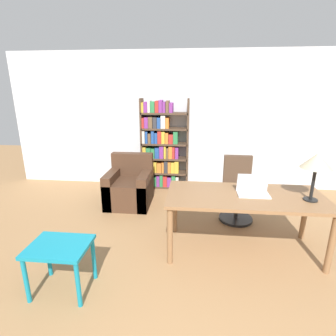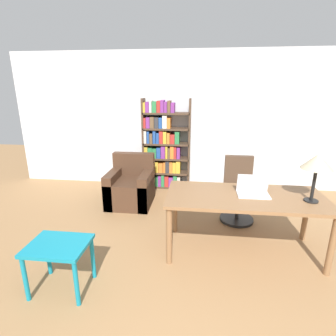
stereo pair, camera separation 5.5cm
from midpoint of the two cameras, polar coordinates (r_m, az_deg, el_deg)
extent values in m
cube|color=silver|center=(5.36, 7.81, 9.97)|extent=(8.00, 0.06, 2.70)
cube|color=olive|center=(3.31, 16.01, -5.97)|extent=(1.88, 0.85, 0.04)
cylinder|color=olive|center=(3.11, -0.11, -14.58)|extent=(0.07, 0.07, 0.71)
cylinder|color=olive|center=(3.44, 31.61, -14.06)|extent=(0.07, 0.07, 0.71)
cylinder|color=olive|center=(3.75, 1.06, -8.79)|extent=(0.07, 0.07, 0.71)
cylinder|color=olive|center=(4.02, 27.26, -8.93)|extent=(0.07, 0.07, 0.71)
cube|color=silver|center=(3.32, 17.59, -5.49)|extent=(0.37, 0.23, 0.02)
cube|color=silver|center=(3.36, 17.47, -3.01)|extent=(0.37, 0.05, 0.22)
cube|color=#19233D|center=(3.37, 17.45, -2.95)|extent=(0.33, 0.04, 0.20)
cylinder|color=black|center=(3.43, 28.16, -6.08)|extent=(0.16, 0.16, 0.01)
cylinder|color=black|center=(3.36, 28.61, -3.05)|extent=(0.04, 0.04, 0.37)
cone|color=#C6B793|center=(3.29, 29.26, 1.39)|extent=(0.33, 0.33, 0.17)
cylinder|color=black|center=(4.33, 14.12, -10.61)|extent=(0.52, 0.52, 0.04)
cylinder|color=#262626|center=(4.24, 14.31, -8.31)|extent=(0.06, 0.06, 0.34)
cube|color=#4C3828|center=(4.16, 14.53, -5.53)|extent=(0.45, 0.45, 0.10)
cube|color=#4C3828|center=(4.23, 14.48, -0.73)|extent=(0.42, 0.08, 0.51)
cube|color=teal|center=(2.88, -23.19, -15.45)|extent=(0.58, 0.46, 0.04)
cylinder|color=teal|center=(3.02, -29.00, -20.68)|extent=(0.04, 0.04, 0.48)
cylinder|color=teal|center=(2.79, -19.56, -22.82)|extent=(0.04, 0.04, 0.48)
cylinder|color=teal|center=(3.28, -25.07, -16.90)|extent=(0.04, 0.04, 0.48)
cylinder|color=teal|center=(3.07, -16.38, -18.40)|extent=(0.04, 0.04, 0.48)
cube|color=#472D1E|center=(4.71, -8.73, -5.18)|extent=(0.75, 0.78, 0.46)
cube|color=#472D1E|center=(4.85, -8.06, 0.91)|extent=(0.75, 0.16, 0.41)
cube|color=#472D1E|center=(4.76, -12.21, -4.20)|extent=(0.16, 0.78, 0.60)
cube|color=#472D1E|center=(4.62, -5.22, -4.54)|extent=(0.16, 0.78, 0.60)
cube|color=#4C3828|center=(5.35, -5.87, 5.18)|extent=(0.04, 0.28, 1.81)
cube|color=#4C3828|center=(5.25, 3.99, 4.99)|extent=(0.04, 0.28, 1.81)
cube|color=#4C3828|center=(5.53, -0.95, -3.92)|extent=(0.91, 0.28, 0.04)
cube|color=#333338|center=(5.54, -5.12, -2.39)|extent=(0.07, 0.24, 0.25)
cube|color=#B72D28|center=(5.53, -4.49, -2.42)|extent=(0.05, 0.24, 0.25)
cube|color=silver|center=(5.52, -3.83, -2.47)|extent=(0.08, 0.24, 0.24)
cube|color=#2D7F47|center=(5.51, -3.02, -2.69)|extent=(0.06, 0.24, 0.20)
cube|color=#7F338C|center=(5.50, -2.34, -2.61)|extent=(0.06, 0.24, 0.22)
cube|color=#2D7F47|center=(5.49, -1.65, -2.51)|extent=(0.06, 0.24, 0.25)
cube|color=#B72D28|center=(5.48, -0.84, -2.66)|extent=(0.08, 0.24, 0.22)
cube|color=#7F338C|center=(5.48, 0.07, -2.82)|extent=(0.09, 0.24, 0.20)
cube|color=#2D7F47|center=(5.47, 0.98, -2.66)|extent=(0.08, 0.24, 0.24)
cube|color=silver|center=(5.46, 1.77, -2.79)|extent=(0.06, 0.24, 0.21)
cube|color=#4C3828|center=(5.43, -0.96, -0.95)|extent=(0.91, 0.28, 0.04)
cube|color=silver|center=(5.45, -5.32, 0.50)|extent=(0.04, 0.24, 0.23)
cube|color=silver|center=(5.45, -4.65, 0.37)|extent=(0.07, 0.24, 0.20)
cube|color=brown|center=(5.43, -3.78, 0.57)|extent=(0.09, 0.24, 0.25)
cube|color=gold|center=(5.42, -2.96, 0.39)|extent=(0.06, 0.24, 0.22)
cube|color=orange|center=(5.41, -2.11, 0.26)|extent=(0.09, 0.24, 0.20)
cube|color=orange|center=(5.40, -1.32, 0.33)|extent=(0.04, 0.24, 0.21)
cube|color=#333338|center=(5.39, -0.66, 0.44)|extent=(0.07, 0.24, 0.24)
cube|color=orange|center=(5.38, 0.07, 0.34)|extent=(0.06, 0.24, 0.23)
cube|color=gold|center=(5.38, 0.78, 0.31)|extent=(0.07, 0.24, 0.22)
cube|color=gold|center=(5.37, 1.63, 0.41)|extent=(0.09, 0.24, 0.25)
cube|color=#4C3828|center=(5.35, -0.98, 2.13)|extent=(0.91, 0.28, 0.04)
cube|color=gold|center=(5.38, -5.29, 3.55)|extent=(0.07, 0.24, 0.22)
cube|color=#2D7F47|center=(5.36, -4.44, 3.45)|extent=(0.09, 0.24, 0.20)
cube|color=#2D7F47|center=(5.35, -3.49, 3.38)|extent=(0.08, 0.24, 0.19)
cube|color=#234C99|center=(5.34, -2.58, 3.47)|extent=(0.08, 0.24, 0.21)
cube|color=#7F338C|center=(5.32, -1.63, 3.62)|extent=(0.08, 0.24, 0.25)
cube|color=gold|center=(5.31, -0.87, 3.60)|extent=(0.04, 0.24, 0.25)
cube|color=brown|center=(5.31, -0.35, 3.42)|extent=(0.04, 0.24, 0.21)
cube|color=orange|center=(5.30, 0.31, 3.57)|extent=(0.07, 0.24, 0.25)
cube|color=#B72D28|center=(5.29, 0.99, 3.51)|extent=(0.05, 0.24, 0.24)
cube|color=#7F338C|center=(5.29, 1.68, 3.45)|extent=(0.06, 0.24, 0.23)
cube|color=#4C3828|center=(5.28, -0.99, 5.29)|extent=(0.91, 0.28, 0.04)
cube|color=silver|center=(5.32, -5.47, 6.85)|extent=(0.05, 0.24, 0.25)
cube|color=#234C99|center=(5.31, -4.85, 6.79)|extent=(0.05, 0.24, 0.24)
cube|color=brown|center=(5.30, -4.21, 6.57)|extent=(0.06, 0.24, 0.19)
cube|color=#234C99|center=(5.28, -3.51, 6.84)|extent=(0.06, 0.24, 0.25)
cube|color=#234C99|center=(5.28, -2.81, 6.62)|extent=(0.06, 0.24, 0.21)
cube|color=#B72D28|center=(5.26, -2.07, 6.82)|extent=(0.07, 0.24, 0.25)
cube|color=gold|center=(5.25, -1.25, 6.76)|extent=(0.07, 0.24, 0.24)
cube|color=orange|center=(5.25, -0.48, 6.61)|extent=(0.06, 0.24, 0.21)
cube|color=#B72D28|center=(5.24, 0.39, 6.43)|extent=(0.09, 0.24, 0.18)
cube|color=#2D7F47|center=(5.23, 1.40, 6.73)|extent=(0.09, 0.24, 0.24)
cube|color=#4C3828|center=(5.23, -1.01, 8.53)|extent=(0.91, 0.28, 0.04)
cube|color=#B72D28|center=(5.28, -5.58, 9.82)|extent=(0.04, 0.24, 0.20)
cube|color=#7F338C|center=(5.26, -4.89, 9.88)|extent=(0.07, 0.24, 0.21)
cube|color=brown|center=(5.25, -4.01, 9.92)|extent=(0.08, 0.24, 0.22)
cube|color=#333338|center=(5.23, -3.06, 9.89)|extent=(0.08, 0.24, 0.21)
cube|color=#234C99|center=(5.22, -2.20, 9.86)|extent=(0.07, 0.24, 0.21)
cube|color=silver|center=(5.21, -1.29, 10.07)|extent=(0.09, 0.24, 0.25)
cube|color=orange|center=(5.20, -0.39, 9.82)|extent=(0.06, 0.24, 0.20)
cube|color=#4C3828|center=(5.19, -1.03, 11.82)|extent=(0.91, 0.28, 0.04)
cube|color=gold|center=(5.25, -5.69, 13.01)|extent=(0.04, 0.24, 0.19)
cube|color=#7F338C|center=(5.24, -5.05, 13.08)|extent=(0.07, 0.24, 0.20)
cube|color=silver|center=(5.22, -4.35, 13.24)|extent=(0.05, 0.24, 0.22)
cube|color=#2D7F47|center=(5.21, -3.55, 13.13)|extent=(0.08, 0.24, 0.20)
cube|color=#B72D28|center=(5.20, -2.64, 13.21)|extent=(0.07, 0.24, 0.22)
cube|color=#7F338C|center=(5.19, -1.85, 13.29)|extent=(0.06, 0.24, 0.23)
cube|color=#7F338C|center=(5.18, -1.09, 13.12)|extent=(0.05, 0.24, 0.20)
cube|color=brown|center=(5.17, -0.38, 13.24)|extent=(0.06, 0.24, 0.22)
cube|color=#7F338C|center=(5.17, 0.41, 13.01)|extent=(0.07, 0.24, 0.18)
camera|label=1|loc=(0.03, -90.47, -0.14)|focal=28.00mm
camera|label=2|loc=(0.03, 89.53, 0.14)|focal=28.00mm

